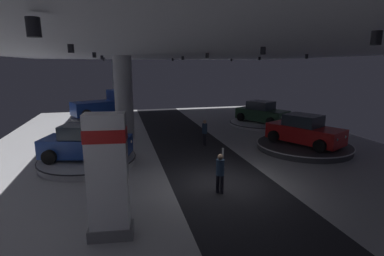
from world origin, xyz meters
name	(u,v)px	position (x,y,z in m)	size (l,w,h in m)	color
ground	(223,184)	(0.00, 0.00, -0.02)	(24.00, 44.00, 0.06)	#B2B2B7
ceiling_with_spotlights	(226,48)	(0.00, 0.00, 5.55)	(24.00, 44.00, 0.39)	silver
column_left	(124,98)	(-3.78, 9.12, 2.75)	(1.21, 1.21, 5.50)	#ADADB2
brand_sign_pylon	(108,175)	(-4.51, -2.93, 1.89)	(1.33, 0.79, 3.65)	slate
display_platform_mid_left	(88,161)	(-5.76, 3.91, 0.19)	(4.72, 4.72, 0.35)	#B7B7BC
display_car_mid_left	(86,143)	(-5.79, 3.92, 1.11)	(4.53, 3.09, 1.71)	navy
display_platform_deep_left	(103,116)	(-5.66, 17.47, 0.15)	(5.72, 5.72, 0.27)	#B7B7BC
pickup_truck_deep_left	(105,105)	(-5.36, 17.61, 1.20)	(5.70, 4.26, 2.30)	navy
display_platform_mid_right	(303,146)	(6.36, 3.66, 0.20)	(5.43, 5.43, 0.36)	#333338
display_car_mid_right	(304,131)	(6.35, 3.68, 1.12)	(3.56, 4.56, 1.71)	red
display_platform_far_right	(261,123)	(7.38, 10.95, 0.14)	(5.27, 5.27, 0.25)	silver
display_car_far_right	(262,113)	(7.37, 10.98, 1.02)	(3.66, 4.55, 1.71)	#2D5638
visitor_walking_near	(220,171)	(-0.47, -0.88, 0.91)	(0.32, 0.32, 1.59)	black
visitor_walking_far	(205,131)	(0.95, 5.99, 0.91)	(0.32, 0.32, 1.59)	black
stanchion_a	(223,161)	(0.62, 1.81, 0.37)	(0.28, 0.28, 1.01)	#333338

